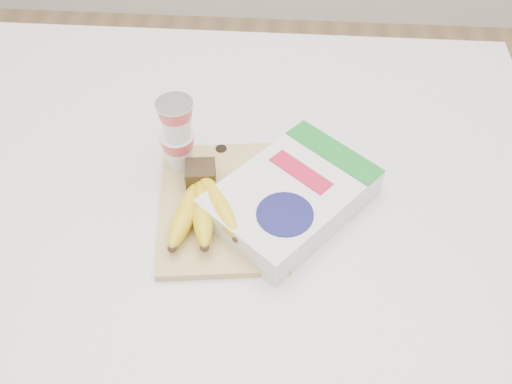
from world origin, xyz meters
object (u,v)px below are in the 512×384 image
cutting_board (222,206)px  cereal_box (291,197)px  bananas (202,205)px  yogurt_stack (177,134)px  table (210,302)px

cutting_board → cereal_box: size_ratio=0.89×
bananas → yogurt_stack: bearing=116.2°
yogurt_stack → cutting_board: bearing=-45.0°
table → yogurt_stack: 0.56m
cutting_board → bananas: size_ratio=1.53×
cutting_board → bananas: bearing=-143.3°
cutting_board → cereal_box: bearing=-2.7°
cereal_box → cutting_board: bearing=-135.4°
bananas → table: bearing=105.4°
yogurt_stack → table: bearing=48.6°
cutting_board → bananas: bananas is taller
yogurt_stack → cereal_box: yogurt_stack is taller
cereal_box → yogurt_stack: bearing=-159.9°
table → yogurt_stack: bearing=-131.4°
table → cereal_box: size_ratio=4.07×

